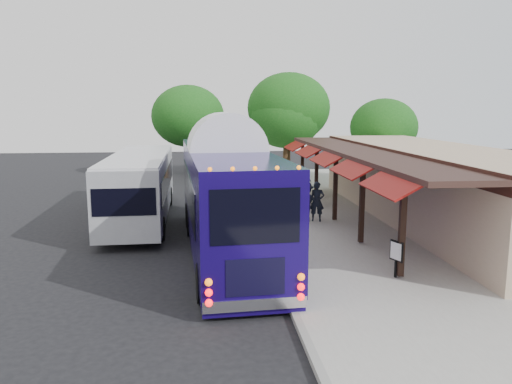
{
  "coord_description": "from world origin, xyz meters",
  "views": [
    {
      "loc": [
        -2.19,
        -18.37,
        5.38
      ],
      "look_at": [
        -0.05,
        2.83,
        1.8
      ],
      "focal_mm": 35.0,
      "sensor_mm": 36.0,
      "label": 1
    }
  ],
  "objects_px": {
    "city_bus": "(140,184)",
    "ped_d": "(306,202)",
    "ped_a": "(317,201)",
    "ped_b": "(284,198)",
    "ped_c": "(302,182)",
    "coach_bus": "(226,193)",
    "sign_board": "(396,253)"
  },
  "relations": [
    {
      "from": "city_bus",
      "to": "ped_b",
      "type": "relative_size",
      "value": 6.49
    },
    {
      "from": "city_bus",
      "to": "sign_board",
      "type": "distance_m",
      "value": 13.45
    },
    {
      "from": "city_bus",
      "to": "ped_d",
      "type": "height_order",
      "value": "city_bus"
    },
    {
      "from": "city_bus",
      "to": "ped_a",
      "type": "relative_size",
      "value": 6.44
    },
    {
      "from": "city_bus",
      "to": "sign_board",
      "type": "bearing_deg",
      "value": -49.19
    },
    {
      "from": "ped_a",
      "to": "ped_c",
      "type": "height_order",
      "value": "ped_c"
    },
    {
      "from": "ped_a",
      "to": "sign_board",
      "type": "relative_size",
      "value": 1.59
    },
    {
      "from": "coach_bus",
      "to": "sign_board",
      "type": "bearing_deg",
      "value": -41.73
    },
    {
      "from": "ped_a",
      "to": "ped_d",
      "type": "bearing_deg",
      "value": -168.42
    },
    {
      "from": "ped_a",
      "to": "ped_b",
      "type": "bearing_deg",
      "value": 155.96
    },
    {
      "from": "city_bus",
      "to": "ped_d",
      "type": "relative_size",
      "value": 6.5
    },
    {
      "from": "coach_bus",
      "to": "ped_c",
      "type": "distance_m",
      "value": 11.26
    },
    {
      "from": "ped_d",
      "to": "city_bus",
      "type": "bearing_deg",
      "value": -13.56
    },
    {
      "from": "coach_bus",
      "to": "ped_b",
      "type": "xyz_separation_m",
      "value": [
        3.03,
        5.22,
        -1.16
      ]
    },
    {
      "from": "ped_c",
      "to": "ped_b",
      "type": "bearing_deg",
      "value": 68.89
    },
    {
      "from": "ped_b",
      "to": "ped_c",
      "type": "height_order",
      "value": "ped_c"
    },
    {
      "from": "city_bus",
      "to": "ped_c",
      "type": "height_order",
      "value": "city_bus"
    },
    {
      "from": "coach_bus",
      "to": "sign_board",
      "type": "distance_m",
      "value": 6.59
    },
    {
      "from": "city_bus",
      "to": "ped_d",
      "type": "bearing_deg",
      "value": -14.76
    },
    {
      "from": "ped_d",
      "to": "coach_bus",
      "type": "bearing_deg",
      "value": 46.34
    },
    {
      "from": "city_bus",
      "to": "ped_d",
      "type": "distance_m",
      "value": 8.07
    },
    {
      "from": "ped_b",
      "to": "sign_board",
      "type": "height_order",
      "value": "ped_b"
    },
    {
      "from": "ped_a",
      "to": "coach_bus",
      "type": "bearing_deg",
      "value": -122.08
    },
    {
      "from": "ped_a",
      "to": "ped_b",
      "type": "relative_size",
      "value": 1.01
    },
    {
      "from": "coach_bus",
      "to": "ped_c",
      "type": "height_order",
      "value": "coach_bus"
    },
    {
      "from": "ped_b",
      "to": "ped_d",
      "type": "distance_m",
      "value": 1.4
    },
    {
      "from": "ped_d",
      "to": "ped_c",
      "type": "bearing_deg",
      "value": -99.25
    },
    {
      "from": "ped_d",
      "to": "sign_board",
      "type": "distance_m",
      "value": 8.17
    },
    {
      "from": "ped_b",
      "to": "ped_d",
      "type": "bearing_deg",
      "value": 150.59
    },
    {
      "from": "ped_b",
      "to": "ped_d",
      "type": "xyz_separation_m",
      "value": [
        0.88,
        -1.09,
        -0.0
      ]
    },
    {
      "from": "city_bus",
      "to": "sign_board",
      "type": "relative_size",
      "value": 10.21
    },
    {
      "from": "city_bus",
      "to": "ped_c",
      "type": "bearing_deg",
      "value": 23.72
    }
  ]
}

